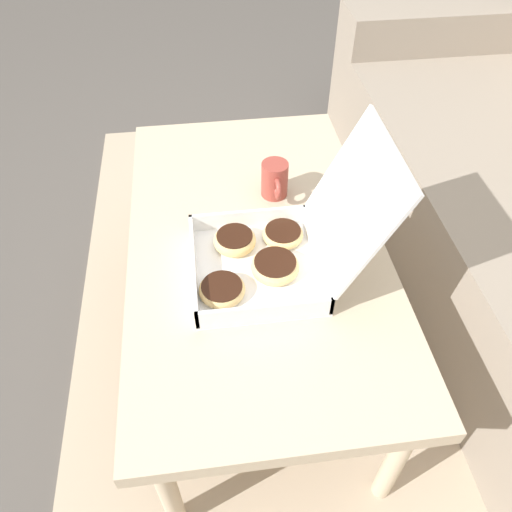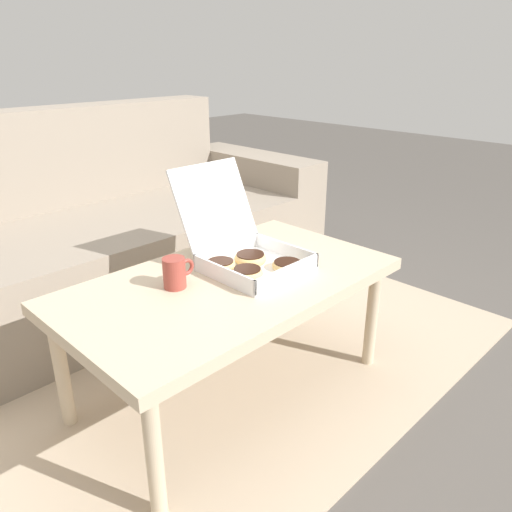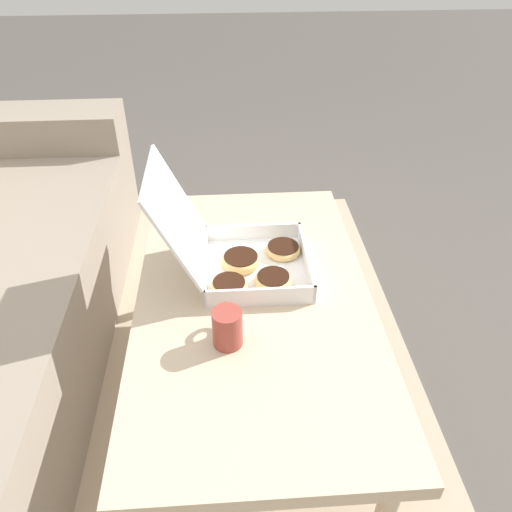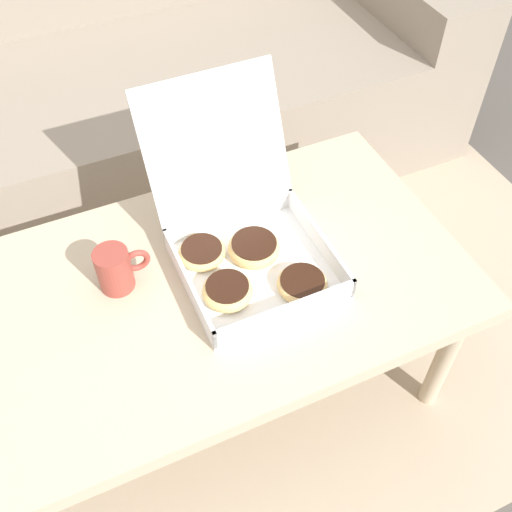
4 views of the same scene
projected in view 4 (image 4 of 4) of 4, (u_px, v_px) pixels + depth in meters
name	position (u px, v px, depth m)	size (l,w,h in m)	color
ground_plane	(197.00, 347.00, 1.65)	(12.00, 12.00, 0.00)	#514C47
area_rug	(162.00, 269.00, 1.82)	(2.44, 1.98, 0.01)	tan
couch	(98.00, 93.00, 1.92)	(2.32, 0.88, 0.89)	gray
coffee_table	(206.00, 297.00, 1.26)	(1.09, 0.62, 0.44)	#C6B293
pastry_box	(243.00, 243.00, 1.23)	(0.30, 0.41, 0.32)	white
coffee_mug	(116.00, 269.00, 1.19)	(0.11, 0.07, 0.10)	#993D33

